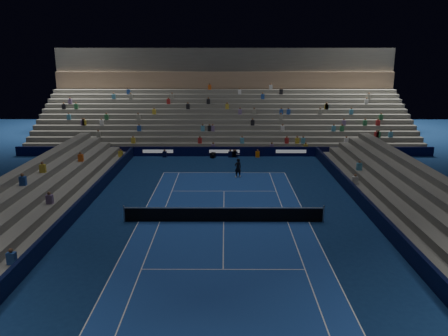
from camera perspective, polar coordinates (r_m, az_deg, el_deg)
ground at (r=28.16m, az=-0.04°, el=-7.07°), size 90.00×90.00×0.00m
court_surface at (r=28.16m, az=-0.04°, el=-7.06°), size 10.97×23.77×0.01m
sponsor_barrier_far at (r=45.74m, az=0.06°, el=2.18°), size 44.00×0.25×1.00m
sponsor_barrier_east at (r=29.58m, az=19.20°, el=-5.80°), size 0.25×37.00×1.00m
sponsor_barrier_west at (r=29.65m, az=-19.24°, el=-5.76°), size 0.25×37.00×1.00m
grandstand_main at (r=54.50m, az=0.08°, el=7.30°), size 44.00×15.20×11.20m
grandstand_east at (r=30.74m, az=25.41°, el=-4.84°), size 5.00×37.00×2.50m
grandstand_west at (r=30.84m, az=-25.41°, el=-4.78°), size 5.00×37.00×2.50m
tennis_net at (r=27.98m, az=-0.04°, el=-6.11°), size 12.90×0.10×1.10m
tennis_player at (r=37.88m, az=1.84°, el=0.02°), size 0.71×0.59×1.67m
broadcast_camera at (r=45.01m, az=-1.49°, el=1.69°), size 0.58×0.93×0.55m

